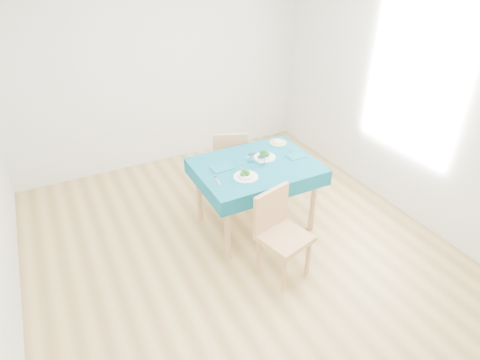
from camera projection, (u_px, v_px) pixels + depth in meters
name	position (u px, v px, depth m)	size (l,w,h in m)	color
room_shell	(240.00, 129.00, 3.35)	(4.02, 4.52, 2.73)	olive
table	(255.00, 195.00, 4.25)	(1.21, 0.92, 0.76)	#094D63
chair_near	(285.00, 231.00, 3.54)	(0.40, 0.44, 1.01)	tan
chair_far	(230.00, 155.00, 4.79)	(0.40, 0.44, 0.99)	tan
bowl_near	(246.00, 174.00, 3.81)	(0.24, 0.24, 0.07)	white
bowl_far	(265.00, 155.00, 4.15)	(0.23, 0.23, 0.07)	white
fork_near	(218.00, 181.00, 3.78)	(0.02, 0.16, 0.00)	silver
knife_near	(246.00, 171.00, 3.93)	(0.02, 0.22, 0.00)	silver
fork_far	(258.00, 157.00, 4.18)	(0.03, 0.20, 0.00)	silver
knife_far	(293.00, 154.00, 4.24)	(0.02, 0.20, 0.00)	silver
napkin_near	(222.00, 168.00, 3.98)	(0.22, 0.15, 0.01)	#0D576E
napkin_far	(297.00, 156.00, 4.19)	(0.20, 0.14, 0.01)	#0D576E
tumbler_center	(251.00, 158.00, 4.07)	(0.06, 0.06, 0.08)	white
tumbler_side	(261.00, 161.00, 4.00)	(0.08, 0.08, 0.10)	white
side_plate	(278.00, 143.00, 4.46)	(0.19, 0.19, 0.01)	#B9D366
bread_slice	(278.00, 142.00, 4.46)	(0.10, 0.10, 0.01)	beige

